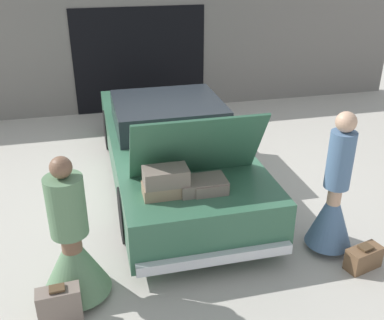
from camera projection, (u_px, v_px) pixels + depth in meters
ground_plane at (173, 179)px, 7.07m from camera, size 40.00×40.00×0.00m
garage_wall_back at (139, 46)px, 9.50m from camera, size 12.00×0.14×2.80m
car at (172, 146)px, 6.83m from camera, size 1.87×4.82×1.66m
person_left at (73, 251)px, 4.51m from camera, size 0.71×0.71×1.61m
person_right at (333, 203)px, 5.21m from camera, size 0.55×0.55×1.75m
suitcase_beside_left_person at (60, 306)px, 4.32m from camera, size 0.42×0.21×0.43m
suitcase_beside_right_person at (364, 258)px, 5.09m from camera, size 0.45×0.30×0.30m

